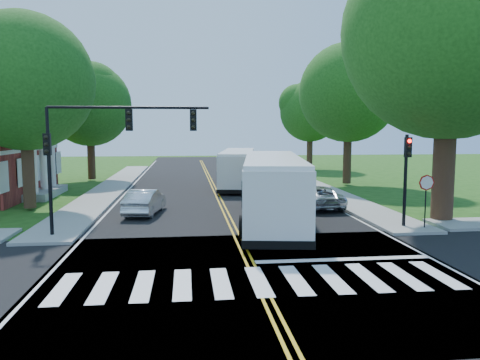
{
  "coord_description": "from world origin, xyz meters",
  "views": [
    {
      "loc": [
        -2.24,
        -14.71,
        4.81
      ],
      "look_at": [
        0.29,
        7.19,
        2.4
      ],
      "focal_mm": 35.0,
      "sensor_mm": 36.0,
      "label": 1
    }
  ],
  "objects": [
    {
      "name": "ground",
      "position": [
        0.0,
        0.0,
        0.0
      ],
      "size": [
        140.0,
        140.0,
        0.0
      ],
      "primitive_type": "plane",
      "color": "#1D4711",
      "rests_on": "ground"
    },
    {
      "name": "road",
      "position": [
        0.0,
        18.0,
        0.01
      ],
      "size": [
        14.0,
        96.0,
        0.01
      ],
      "primitive_type": "cube",
      "color": "black",
      "rests_on": "ground"
    },
    {
      "name": "cross_road",
      "position": [
        0.0,
        0.0,
        0.01
      ],
      "size": [
        60.0,
        12.0,
        0.01
      ],
      "primitive_type": "cube",
      "color": "black",
      "rests_on": "ground"
    },
    {
      "name": "center_line",
      "position": [
        0.0,
        22.0,
        0.01
      ],
      "size": [
        0.36,
        70.0,
        0.01
      ],
      "primitive_type": "cube",
      "color": "gold",
      "rests_on": "road"
    },
    {
      "name": "edge_line_w",
      "position": [
        -6.8,
        22.0,
        0.01
      ],
      "size": [
        0.12,
        70.0,
        0.01
      ],
      "primitive_type": "cube",
      "color": "silver",
      "rests_on": "road"
    },
    {
      "name": "edge_line_e",
      "position": [
        6.8,
        22.0,
        0.01
      ],
      "size": [
        0.12,
        70.0,
        0.01
      ],
      "primitive_type": "cube",
      "color": "silver",
      "rests_on": "road"
    },
    {
      "name": "crosswalk",
      "position": [
        0.0,
        -0.5,
        0.02
      ],
      "size": [
        12.6,
        3.0,
        0.01
      ],
      "primitive_type": "cube",
      "color": "silver",
      "rests_on": "road"
    },
    {
      "name": "stop_bar",
      "position": [
        3.5,
        1.6,
        0.02
      ],
      "size": [
        6.6,
        0.4,
        0.01
      ],
      "primitive_type": "cube",
      "color": "silver",
      "rests_on": "road"
    },
    {
      "name": "sidewalk_nw",
      "position": [
        -8.3,
        25.0,
        0.07
      ],
      "size": [
        2.6,
        40.0,
        0.15
      ],
      "primitive_type": "cube",
      "color": "gray",
      "rests_on": "ground"
    },
    {
      "name": "sidewalk_ne",
      "position": [
        8.3,
        25.0,
        0.07
      ],
      "size": [
        2.6,
        40.0,
        0.15
      ],
      "primitive_type": "cube",
      "color": "gray",
      "rests_on": "ground"
    },
    {
      "name": "tree_ne_big",
      "position": [
        11.0,
        8.0,
        9.62
      ],
      "size": [
        10.8,
        10.8,
        14.91
      ],
      "color": "#351E15",
      "rests_on": "ground"
    },
    {
      "name": "tree_west_near",
      "position": [
        -11.5,
        14.0,
        7.53
      ],
      "size": [
        8.0,
        8.0,
        11.4
      ],
      "color": "#351E15",
      "rests_on": "ground"
    },
    {
      "name": "tree_west_far",
      "position": [
        -11.0,
        30.0,
        7.0
      ],
      "size": [
        7.6,
        7.6,
        10.67
      ],
      "color": "#351E15",
      "rests_on": "ground"
    },
    {
      "name": "tree_east_mid",
      "position": [
        11.5,
        24.0,
        7.86
      ],
      "size": [
        8.4,
        8.4,
        11.93
      ],
      "color": "#351E15",
      "rests_on": "ground"
    },
    {
      "name": "tree_east_far",
      "position": [
        12.5,
        40.0,
        6.86
      ],
      "size": [
        7.2,
        7.2,
        10.34
      ],
      "color": "#351E15",
      "rests_on": "ground"
    },
    {
      "name": "signal_nw",
      "position": [
        -5.86,
        6.43,
        4.38
      ],
      "size": [
        7.15,
        0.46,
        5.66
      ],
      "color": "black",
      "rests_on": "ground"
    },
    {
      "name": "signal_ne",
      "position": [
        8.2,
        6.44,
        2.96
      ],
      "size": [
        0.3,
        0.46,
        4.4
      ],
      "color": "black",
      "rests_on": "ground"
    },
    {
      "name": "stop_sign",
      "position": [
        9.0,
        5.98,
        2.03
      ],
      "size": [
        0.76,
        0.08,
        2.53
      ],
      "color": "black",
      "rests_on": "ground"
    },
    {
      "name": "bus_lead",
      "position": [
        2.21,
        8.97,
        1.8
      ],
      "size": [
        4.73,
        13.34,
        3.39
      ],
      "rotation": [
        0.0,
        0.0,
        2.99
      ],
      "color": "silver",
      "rests_on": "road"
    },
    {
      "name": "bus_follow",
      "position": [
        2.07,
        23.98,
        1.6
      ],
      "size": [
        4.37,
        11.87,
        3.01
      ],
      "rotation": [
        0.0,
        0.0,
        2.98
      ],
      "color": "silver",
      "rests_on": "road"
    },
    {
      "name": "hatchback",
      "position": [
        -4.58,
        11.83,
        0.73
      ],
      "size": [
        2.21,
        4.53,
        1.43
      ],
      "primitive_type": "imported",
      "rotation": [
        0.0,
        0.0,
        2.98
      ],
      "color": "silver",
      "rests_on": "road"
    },
    {
      "name": "suv",
      "position": [
        5.67,
        12.83,
        0.69
      ],
      "size": [
        2.53,
        4.98,
        1.35
      ],
      "primitive_type": "imported",
      "rotation": [
        0.0,
        0.0,
        3.2
      ],
      "color": "#B4B6BC",
      "rests_on": "road"
    },
    {
      "name": "dark_sedan",
      "position": [
        5.12,
        14.92,
        0.65
      ],
      "size": [
        2.73,
        4.71,
        1.28
      ],
      "primitive_type": "imported",
      "rotation": [
        0.0,
        0.0,
        2.92
      ],
      "color": "black",
      "rests_on": "road"
    }
  ]
}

